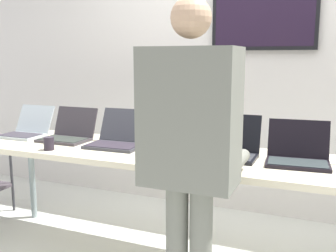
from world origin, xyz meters
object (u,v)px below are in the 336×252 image
laptop_station_2 (118,138)px  person (190,142)px  workbench (194,162)px  laptop_station_4 (230,147)px  laptop_station_3 (171,141)px  laptop_station_1 (68,133)px  laptop_station_0 (27,129)px  laptop_station_5 (298,154)px  coffee_mug (49,144)px

laptop_station_2 → person: size_ratio=0.23×
workbench → laptop_station_4: 0.25m
laptop_station_2 → laptop_station_3: (0.39, 0.03, 0.00)m
laptop_station_1 → person: bearing=-29.6°
laptop_station_3 → person: size_ratio=0.24×
laptop_station_4 → person: person is taller
laptop_station_0 → laptop_station_4: (1.65, -0.03, 0.01)m
workbench → laptop_station_0: size_ratio=9.57×
laptop_station_0 → laptop_station_5: 2.06m
laptop_station_1 → laptop_station_3: laptop_station_3 is taller
laptop_station_1 → laptop_station_3: (0.84, 0.01, 0.00)m
laptop_station_4 → laptop_station_5: bearing=-0.5°
laptop_station_3 → coffee_mug: bearing=-156.8°
laptop_station_5 → coffee_mug: laptop_station_5 is taller
workbench → laptop_station_5: laptop_station_5 is taller
laptop_station_3 → laptop_station_5: (0.82, -0.03, -0.00)m
laptop_station_0 → coffee_mug: bearing=-33.9°
laptop_station_2 → person: person is taller
laptop_station_0 → person: 1.77m
laptop_station_1 → laptop_station_5: size_ratio=0.96×
laptop_station_2 → laptop_station_0: bearing=178.0°
laptop_station_4 → person: bearing=-92.7°
laptop_station_5 → person: bearing=-123.4°
workbench → laptop_station_2: size_ratio=8.66×
laptop_station_1 → laptop_station_3: size_ratio=0.92×
laptop_station_1 → coffee_mug: laptop_station_1 is taller
laptop_station_5 → coffee_mug: (-1.58, -0.29, -0.01)m
laptop_station_0 → workbench: bearing=-3.1°
laptop_station_1 → laptop_station_2: size_ratio=0.94×
coffee_mug → laptop_station_4: bearing=14.3°
workbench → laptop_station_0: (-1.43, 0.08, 0.10)m
laptop_station_3 → laptop_station_5: bearing=-2.1°
workbench → laptop_station_3: laptop_station_3 is taller
laptop_station_0 → laptop_station_3: bearing=-0.1°
laptop_station_5 → workbench: bearing=-175.9°
coffee_mug → laptop_station_2: bearing=39.2°
laptop_station_2 → laptop_station_5: (1.21, -0.00, -0.00)m
laptop_station_0 → laptop_station_4: laptop_station_4 is taller
workbench → laptop_station_2: bearing=175.4°
laptop_station_3 → coffee_mug: size_ratio=4.46×
workbench → coffee_mug: bearing=-165.2°
laptop_station_4 → person: size_ratio=0.21×
laptop_station_1 → laptop_station_2: 0.44m
laptop_station_3 → laptop_station_4: bearing=-3.8°
laptop_station_2 → coffee_mug: (-0.36, -0.30, -0.01)m
coffee_mug → person: bearing=-18.1°
laptop_station_4 → laptop_station_1: bearing=179.1°
laptop_station_4 → coffee_mug: 1.21m
laptop_station_2 → person: 1.03m
coffee_mug → workbench: bearing=14.8°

